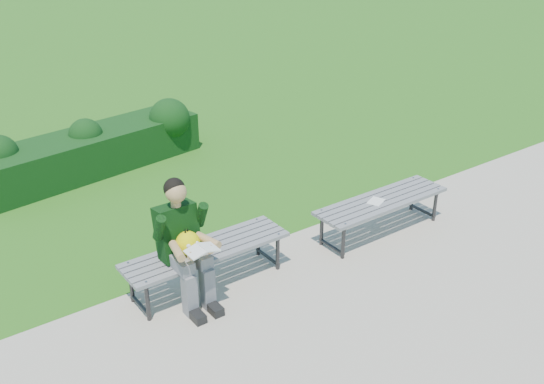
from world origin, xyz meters
The scene contains 7 objects.
ground centered at (0.00, 0.00, 0.00)m, with size 80.00×80.00×0.00m.
walkway centered at (0.00, -1.75, 0.01)m, with size 30.00×3.50×0.02m.
hedge centered at (-0.24, 3.38, 0.36)m, with size 3.56×1.39×0.90m.
bench_left centered at (-0.46, -0.34, 0.42)m, with size 1.80×0.50×0.46m.
bench_right centered at (1.84, -0.60, 0.42)m, with size 1.80×0.50×0.46m.
seated_boy centered at (-0.76, -0.44, 0.71)m, with size 0.56×0.76×1.31m.
paper_sheet centered at (1.74, -0.60, 0.47)m, with size 0.27×0.23×0.01m.
Camera 1 is at (-3.08, -5.13, 3.72)m, focal length 40.00 mm.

